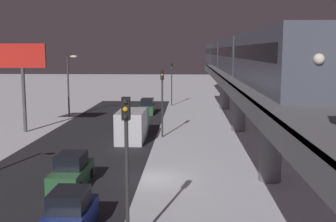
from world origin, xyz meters
TOP-DOWN VIEW (x-y plane):
  - ground_plane at (0.00, 0.00)m, footprint 240.00×240.00m
  - avenue_asphalt at (6.30, 0.00)m, footprint 11.00×83.52m
  - elevated_railway at (-7.35, -0.00)m, footprint 5.00×83.52m
  - subway_train at (-7.45, -28.10)m, footprint 2.94×74.07m
  - sedan_green at (4.90, 1.41)m, footprint 1.91×4.61m
  - sedan_green_2 at (3.10, -28.40)m, footprint 1.80×4.51m
  - sedan_blue at (3.10, 8.12)m, footprint 1.80×4.17m
  - box_truck at (2.90, -12.32)m, footprint 2.40×7.40m
  - traffic_light_near at (0.20, 9.90)m, footprint 0.32×0.44m
  - traffic_light_mid at (0.20, -13.21)m, footprint 0.32×0.44m
  - traffic_light_far at (0.20, -36.33)m, footprint 0.32×0.44m
  - commercial_billboard at (14.31, -15.16)m, footprint 4.80×0.36m
  - street_lamp_far at (12.37, -25.00)m, footprint 1.35×0.44m

SIDE VIEW (x-z plane):
  - ground_plane at x=0.00m, z-range 0.00..0.00m
  - avenue_asphalt at x=6.30m, z-range 0.00..0.01m
  - sedan_green at x=4.90m, z-range -0.20..1.77m
  - sedan_blue at x=3.10m, z-range -0.19..1.78m
  - sedan_green_2 at x=3.10m, z-range -0.19..1.78m
  - box_truck at x=2.90m, z-range -0.05..2.75m
  - traffic_light_near at x=0.20m, z-range 1.00..7.40m
  - traffic_light_mid at x=0.20m, z-range 1.00..7.40m
  - traffic_light_far at x=0.20m, z-range 1.00..7.40m
  - street_lamp_far at x=12.37m, z-range 0.99..8.64m
  - elevated_railway at x=-7.35m, z-range 2.22..8.21m
  - commercial_billboard at x=14.31m, z-range 2.38..11.28m
  - subway_train at x=-7.45m, z-range 6.07..9.47m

